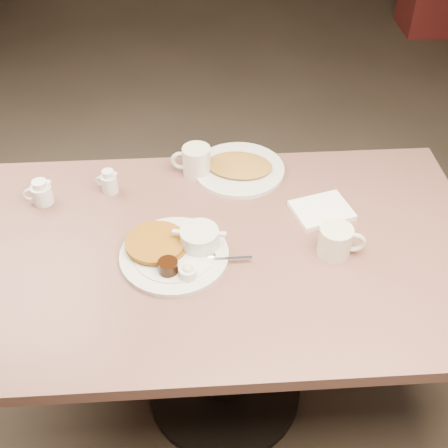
{
  "coord_description": "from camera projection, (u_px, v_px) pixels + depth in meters",
  "views": [
    {
      "loc": [
        -0.08,
        -1.16,
        1.89
      ],
      "look_at": [
        0.0,
        0.02,
        0.82
      ],
      "focal_mm": 45.6,
      "sensor_mm": 36.0,
      "label": 1
    }
  ],
  "objects": [
    {
      "name": "coffee_mug_near",
      "position": [
        336.0,
        241.0,
        1.58
      ],
      "size": [
        0.14,
        0.11,
        0.09
      ],
      "color": "beige",
      "rests_on": "diner_table"
    },
    {
      "name": "napkin",
      "position": [
        322.0,
        211.0,
        1.73
      ],
      "size": [
        0.2,
        0.18,
        0.02
      ],
      "color": "white",
      "rests_on": "diner_table"
    },
    {
      "name": "hash_plate",
      "position": [
        239.0,
        168.0,
        1.88
      ],
      "size": [
        0.36,
        0.36,
        0.04
      ],
      "color": "silver",
      "rests_on": "diner_table"
    },
    {
      "name": "diner_table",
      "position": [
        224.0,
        286.0,
        1.74
      ],
      "size": [
        1.5,
        0.9,
        0.75
      ],
      "color": "#84564C",
      "rests_on": "ground"
    },
    {
      "name": "coffee_mug_far",
      "position": [
        196.0,
        161.0,
        1.85
      ],
      "size": [
        0.14,
        0.1,
        0.1
      ],
      "color": "beige",
      "rests_on": "diner_table"
    },
    {
      "name": "creamer_left",
      "position": [
        41.0,
        193.0,
        1.75
      ],
      "size": [
        0.09,
        0.08,
        0.08
      ],
      "color": "white",
      "rests_on": "diner_table"
    },
    {
      "name": "creamer_right",
      "position": [
        109.0,
        182.0,
        1.79
      ],
      "size": [
        0.08,
        0.06,
        0.08
      ],
      "color": "silver",
      "rests_on": "diner_table"
    },
    {
      "name": "room",
      "position": [
        225.0,
        25.0,
        1.19
      ],
      "size": [
        7.04,
        8.04,
        2.84
      ],
      "color": "#4C3F33",
      "rests_on": "ground"
    },
    {
      "name": "main_plate",
      "position": [
        177.0,
        249.0,
        1.59
      ],
      "size": [
        0.39,
        0.34,
        0.07
      ],
      "color": "silver",
      "rests_on": "diner_table"
    }
  ]
}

